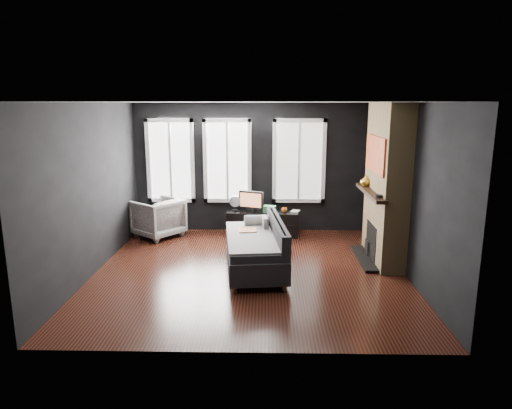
{
  "coord_description": "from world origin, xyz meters",
  "views": [
    {
      "loc": [
        0.26,
        -7.04,
        2.69
      ],
      "look_at": [
        0.1,
        0.3,
        1.05
      ],
      "focal_mm": 32.0,
      "sensor_mm": 36.0,
      "label": 1
    }
  ],
  "objects_px": {
    "monitor": "(251,200)",
    "media_console": "(263,223)",
    "sofa": "(255,245)",
    "armchair": "(158,216)",
    "mantel_vase": "(366,181)",
    "book": "(292,206)",
    "mug": "(284,209)"
  },
  "relations": [
    {
      "from": "book",
      "to": "mantel_vase",
      "type": "bearing_deg",
      "value": -40.82
    },
    {
      "from": "monitor",
      "to": "book",
      "type": "relative_size",
      "value": 2.43
    },
    {
      "from": "mug",
      "to": "book",
      "type": "distance_m",
      "value": 0.17
    },
    {
      "from": "monitor",
      "to": "media_console",
      "type": "bearing_deg",
      "value": 18.9
    },
    {
      "from": "book",
      "to": "mantel_vase",
      "type": "distance_m",
      "value": 1.81
    },
    {
      "from": "sofa",
      "to": "media_console",
      "type": "distance_m",
      "value": 2.06
    },
    {
      "from": "monitor",
      "to": "sofa",
      "type": "bearing_deg",
      "value": -65.68
    },
    {
      "from": "monitor",
      "to": "mug",
      "type": "relative_size",
      "value": 4.71
    },
    {
      "from": "sofa",
      "to": "media_console",
      "type": "xyz_separation_m",
      "value": [
        0.12,
        2.05,
        -0.17
      ]
    },
    {
      "from": "book",
      "to": "monitor",
      "type": "bearing_deg",
      "value": -178.1
    },
    {
      "from": "media_console",
      "to": "monitor",
      "type": "relative_size",
      "value": 2.72
    },
    {
      "from": "book",
      "to": "media_console",
      "type": "bearing_deg",
      "value": -176.55
    },
    {
      "from": "sofa",
      "to": "armchair",
      "type": "relative_size",
      "value": 2.26
    },
    {
      "from": "sofa",
      "to": "monitor",
      "type": "distance_m",
      "value": 2.08
    },
    {
      "from": "mug",
      "to": "mantel_vase",
      "type": "xyz_separation_m",
      "value": [
        1.41,
        -1.02,
        0.77
      ]
    },
    {
      "from": "media_console",
      "to": "mantel_vase",
      "type": "bearing_deg",
      "value": -26.04
    },
    {
      "from": "media_console",
      "to": "book",
      "type": "bearing_deg",
      "value": 6.99
    },
    {
      "from": "sofa",
      "to": "book",
      "type": "bearing_deg",
      "value": 64.9
    },
    {
      "from": "mantel_vase",
      "to": "mug",
      "type": "bearing_deg",
      "value": 144.19
    },
    {
      "from": "monitor",
      "to": "book",
      "type": "height_order",
      "value": "monitor"
    },
    {
      "from": "armchair",
      "to": "mug",
      "type": "bearing_deg",
      "value": 131.24
    },
    {
      "from": "armchair",
      "to": "mantel_vase",
      "type": "xyz_separation_m",
      "value": [
        4.0,
        -0.9,
        0.89
      ]
    },
    {
      "from": "sofa",
      "to": "mug",
      "type": "bearing_deg",
      "value": 68.19
    },
    {
      "from": "mantel_vase",
      "to": "monitor",
      "type": "bearing_deg",
      "value": 153.17
    },
    {
      "from": "book",
      "to": "sofa",
      "type": "bearing_deg",
      "value": -108.82
    },
    {
      "from": "armchair",
      "to": "book",
      "type": "bearing_deg",
      "value": 132.56
    },
    {
      "from": "monitor",
      "to": "mug",
      "type": "height_order",
      "value": "monitor"
    },
    {
      "from": "mug",
      "to": "book",
      "type": "relative_size",
      "value": 0.52
    },
    {
      "from": "media_console",
      "to": "monitor",
      "type": "xyz_separation_m",
      "value": [
        -0.24,
        0.01,
        0.49
      ]
    },
    {
      "from": "sofa",
      "to": "mug",
      "type": "xyz_separation_m",
      "value": [
        0.56,
        2.01,
        0.14
      ]
    },
    {
      "from": "armchair",
      "to": "media_console",
      "type": "distance_m",
      "value": 2.16
    },
    {
      "from": "media_console",
      "to": "monitor",
      "type": "height_order",
      "value": "monitor"
    }
  ]
}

